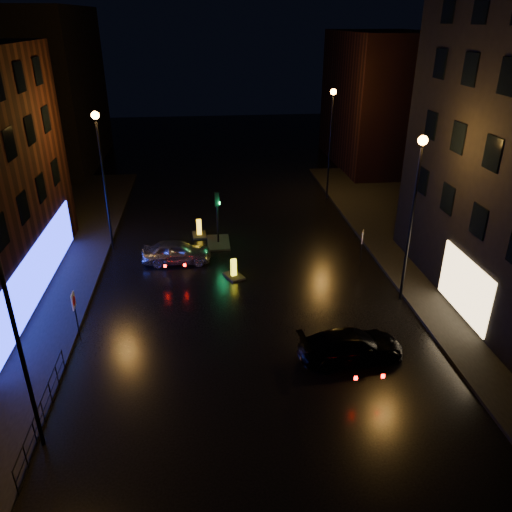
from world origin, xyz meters
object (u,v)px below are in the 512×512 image
object	(u,v)px
silver_hatchback	(177,252)
road_sign_right	(362,240)
traffic_signal	(218,236)
bollard_far	(199,232)
dark_sedan	(351,346)
road_sign_left	(74,305)
bollard_near	(234,273)

from	to	relation	value
silver_hatchback	road_sign_right	xyz separation A→B (m)	(10.63, -1.50, 0.92)
traffic_signal	silver_hatchback	bearing A→B (deg)	-136.00
traffic_signal	bollard_far	world-z (taller)	traffic_signal
traffic_signal	dark_sedan	xyz separation A→B (m)	(5.06, -12.54, 0.14)
road_sign_left	road_sign_right	size ratio (longest dim) A/B	1.04
dark_sedan	road_sign_left	distance (m)	12.17
silver_hatchback	road_sign_right	distance (m)	10.78
bollard_near	bollard_far	bearing A→B (deg)	82.64
bollard_far	dark_sedan	bearing A→B (deg)	-70.97
bollard_near	road_sign_right	world-z (taller)	road_sign_right
silver_hatchback	road_sign_right	bearing A→B (deg)	-96.64
bollard_near	road_sign_left	size ratio (longest dim) A/B	0.66
dark_sedan	road_sign_left	bearing A→B (deg)	70.54
road_sign_right	silver_hatchback	bearing A→B (deg)	15.32
dark_sedan	bollard_near	bearing A→B (deg)	23.70
silver_hatchback	dark_sedan	size ratio (longest dim) A/B	0.89
traffic_signal	dark_sedan	size ratio (longest dim) A/B	0.77
dark_sedan	bollard_near	distance (m)	9.04
road_sign_left	road_sign_right	distance (m)	15.85
road_sign_right	dark_sedan	bearing A→B (deg)	93.87
bollard_near	road_sign_left	bearing A→B (deg)	-170.66
road_sign_right	traffic_signal	bearing A→B (deg)	-2.57
traffic_signal	bollard_near	distance (m)	4.70
bollard_far	road_sign_left	world-z (taller)	road_sign_left
silver_hatchback	dark_sedan	xyz separation A→B (m)	(7.59, -10.10, -0.03)
traffic_signal	silver_hatchback	size ratio (longest dim) A/B	0.87
dark_sedan	road_sign_left	world-z (taller)	road_sign_left
bollard_near	silver_hatchback	bearing A→B (deg)	120.76
silver_hatchback	bollard_far	world-z (taller)	silver_hatchback
road_sign_left	road_sign_right	xyz separation A→B (m)	(14.80, 5.65, -0.07)
road_sign_right	bollard_far	bearing A→B (deg)	-6.38
bollard_far	silver_hatchback	bearing A→B (deg)	-114.36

